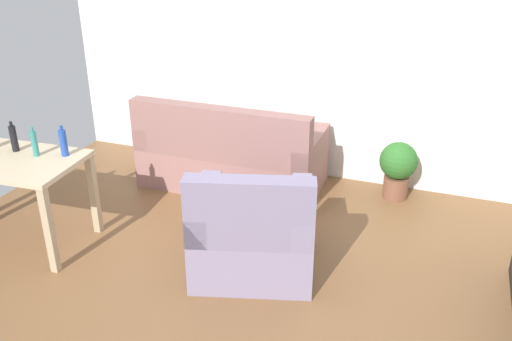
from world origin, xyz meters
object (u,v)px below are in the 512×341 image
at_px(bottle_dark, 14,138).
at_px(couch, 231,158).
at_px(armchair, 253,234).
at_px(bottle_blue, 63,142).
at_px(potted_plant, 398,166).
at_px(desk, 7,170).
at_px(bottle_tall, 35,143).

bearing_deg(bottle_dark, couch, 47.75).
height_order(couch, armchair, same).
distance_m(bottle_dark, bottle_blue, 0.44).
bearing_deg(potted_plant, bottle_blue, -145.71).
height_order(desk, bottle_blue, bottle_blue).
height_order(desk, potted_plant, desk).
distance_m(potted_plant, bottle_tall, 3.25).
bearing_deg(armchair, bottle_blue, -13.99).
distance_m(couch, bottle_blue, 1.71).
xyz_separation_m(bottle_dark, bottle_blue, (0.44, 0.06, 0.00)).
bearing_deg(couch, armchair, 119.06).
bearing_deg(desk, bottle_tall, 25.23).
bearing_deg(bottle_dark, bottle_blue, 7.88).
xyz_separation_m(couch, bottle_dark, (-1.30, -1.43, 0.56)).
bearing_deg(potted_plant, bottle_tall, -146.58).
height_order(potted_plant, bottle_dark, bottle_dark).
bearing_deg(bottle_tall, armchair, 4.73).
relative_size(desk, bottle_dark, 4.89).
relative_size(desk, bottle_blue, 4.87).
distance_m(armchair, bottle_blue, 1.68).
height_order(armchair, bottle_dark, bottle_dark).
bearing_deg(couch, potted_plant, -168.98).
height_order(potted_plant, bottle_tall, bottle_tall).
xyz_separation_m(desk, potted_plant, (2.89, 1.88, -0.32)).
bearing_deg(potted_plant, couch, -168.98).
xyz_separation_m(armchair, bottle_tall, (-1.79, -0.15, 0.55)).
height_order(potted_plant, armchair, armchair).
relative_size(potted_plant, bottle_tall, 2.32).
distance_m(desk, bottle_blue, 0.52).
bearing_deg(desk, couch, 47.11).
xyz_separation_m(desk, armchair, (2.01, 0.27, -0.33)).
xyz_separation_m(potted_plant, bottle_blue, (-2.46, -1.68, 0.54)).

